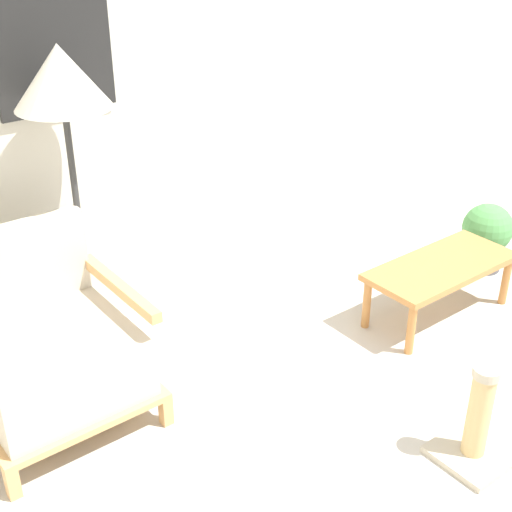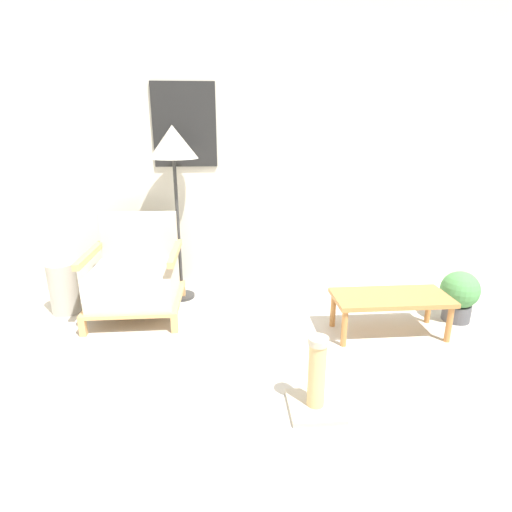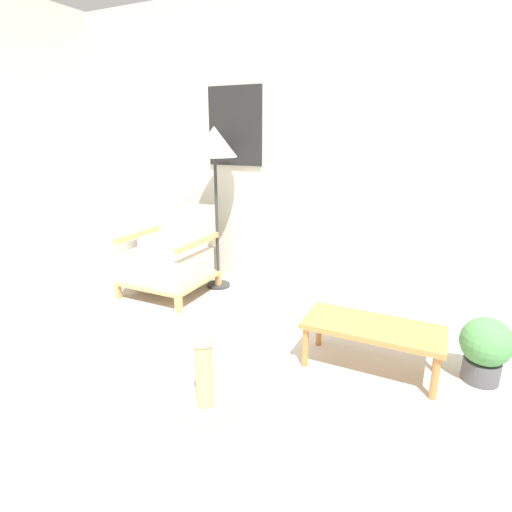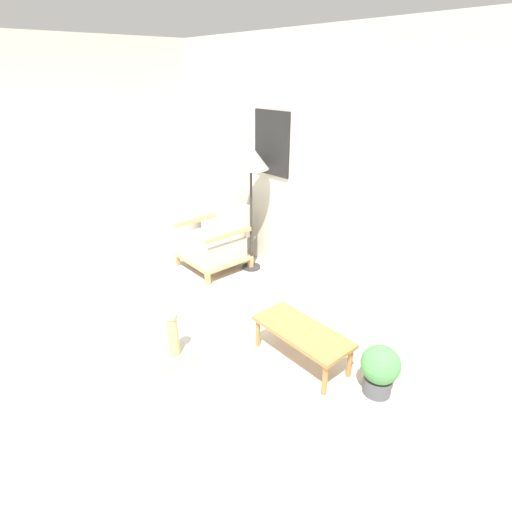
# 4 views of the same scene
# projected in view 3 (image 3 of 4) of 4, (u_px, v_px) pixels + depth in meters

# --- Properties ---
(ground_plane) EXTENTS (14.00, 14.00, 0.00)m
(ground_plane) POSITION_uv_depth(u_px,v_px,m) (153.00, 420.00, 2.18)
(ground_plane) COLOR #B7B2A8
(wall_back) EXTENTS (8.00, 0.09, 2.70)m
(wall_back) POSITION_uv_depth(u_px,v_px,m) (297.00, 149.00, 3.61)
(wall_back) COLOR beige
(wall_back) RESTS_ON ground_plane
(armchair) EXTENTS (0.75, 0.71, 0.83)m
(armchair) POSITION_uv_depth(u_px,v_px,m) (170.00, 259.00, 3.83)
(armchair) COLOR tan
(armchair) RESTS_ON ground_plane
(floor_lamp) EXTENTS (0.42, 0.42, 1.55)m
(floor_lamp) POSITION_uv_depth(u_px,v_px,m) (215.00, 148.00, 3.65)
(floor_lamp) COLOR #2D2D2D
(floor_lamp) RESTS_ON ground_plane
(coffee_table) EXTENTS (0.87, 0.39, 0.32)m
(coffee_table) POSITION_uv_depth(u_px,v_px,m) (372.00, 331.00, 2.57)
(coffee_table) COLOR #B2753D
(coffee_table) RESTS_ON ground_plane
(vase) EXTENTS (0.24, 0.24, 0.45)m
(vase) POSITION_uv_depth(u_px,v_px,m) (127.00, 259.00, 4.19)
(vase) COLOR #9E998E
(vase) RESTS_ON ground_plane
(potted_plant) EXTENTS (0.30, 0.30, 0.42)m
(potted_plant) POSITION_uv_depth(u_px,v_px,m) (485.00, 347.00, 2.46)
(potted_plant) COLOR #4C4C51
(potted_plant) RESTS_ON ground_plane
(scratching_post) EXTENTS (0.30, 0.30, 0.46)m
(scratching_post) POSITION_uv_depth(u_px,v_px,m) (205.00, 385.00, 2.22)
(scratching_post) COLOR #B2A893
(scratching_post) RESTS_ON ground_plane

